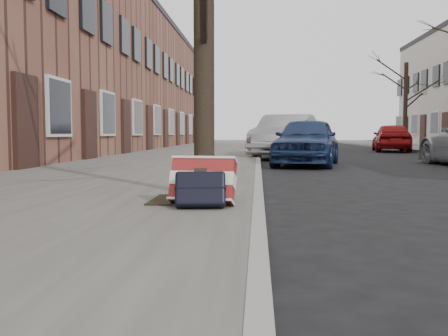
# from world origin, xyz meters

# --- Properties ---
(ground) EXTENTS (120.00, 120.00, 0.00)m
(ground) POSITION_xyz_m (0.00, 0.00, 0.00)
(ground) COLOR black
(ground) RESTS_ON ground
(near_sidewalk) EXTENTS (5.00, 70.00, 0.12)m
(near_sidewalk) POSITION_xyz_m (-3.70, 15.00, 0.06)
(near_sidewalk) COLOR slate
(near_sidewalk) RESTS_ON ground
(house_near) EXTENTS (6.80, 40.00, 7.00)m
(house_near) POSITION_xyz_m (-9.60, 16.00, 3.50)
(house_near) COLOR brown
(house_near) RESTS_ON ground
(dirt_patch) EXTENTS (0.85, 0.85, 0.02)m
(dirt_patch) POSITION_xyz_m (-2.00, 1.20, 0.13)
(dirt_patch) COLOR black
(dirt_patch) RESTS_ON near_sidewalk
(suitcase_red) EXTENTS (0.69, 0.44, 0.50)m
(suitcase_red) POSITION_xyz_m (-1.82, 0.84, 0.37)
(suitcase_red) COLOR maroon
(suitcase_red) RESTS_ON near_sidewalk
(suitcase_navy) EXTENTS (0.52, 0.34, 0.39)m
(suitcase_navy) POSITION_xyz_m (-1.82, 0.62, 0.31)
(suitcase_navy) COLOR black
(suitcase_navy) RESTS_ON near_sidewalk
(car_near_front) EXTENTS (2.31, 4.07, 1.30)m
(car_near_front) POSITION_xyz_m (0.05, 9.25, 0.65)
(car_near_front) COLOR navy
(car_near_front) RESTS_ON ground
(car_near_mid) EXTENTS (2.76, 4.86, 1.52)m
(car_near_mid) POSITION_xyz_m (-0.27, 13.16, 0.76)
(car_near_mid) COLOR #A7AAAF
(car_near_mid) RESTS_ON ground
(car_near_back) EXTENTS (3.70, 5.32, 1.35)m
(car_near_back) POSITION_xyz_m (0.04, 23.43, 0.67)
(car_near_back) COLOR #3E3F44
(car_near_back) RESTS_ON ground
(car_far_back) EXTENTS (2.16, 4.09, 1.33)m
(car_far_back) POSITION_xyz_m (4.98, 19.61, 0.66)
(car_far_back) COLOR maroon
(car_far_back) RESTS_ON ground
(tree_far_c) EXTENTS (0.24, 0.24, 4.78)m
(tree_far_c) POSITION_xyz_m (7.20, 25.26, 2.51)
(tree_far_c) COLOR black
(tree_far_c) RESTS_ON far_sidewalk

